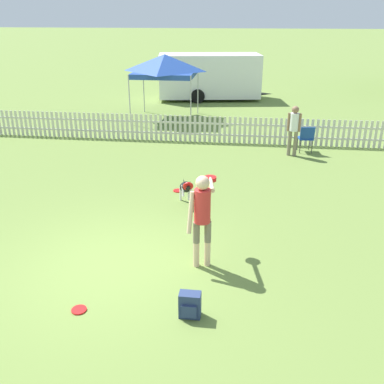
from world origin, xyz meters
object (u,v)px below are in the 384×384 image
Objects in this scene: handler_person at (203,210)px; leaping_dog at (186,187)px; backpack_on_grass at (190,305)px; folding_chair_blue_left at (306,137)px; frisbee_midfield at (178,191)px; frisbee_near_dog at (79,310)px; spectator_standing at (294,126)px; canopy_tent_main at (165,65)px; equipment_trailer at (209,76)px; frisbee_near_handler at (206,193)px.

handler_person reaches higher than leaping_dog.
backpack_on_grass is at bearing -105.31° from handler_person.
leaping_dog is 5.59m from folding_chair_blue_left.
frisbee_midfield is 5.18m from folding_chair_blue_left.
folding_chair_blue_left is at bearing 63.20° from frisbee_near_dog.
frisbee_near_dog is 9.10m from spectator_standing.
frisbee_midfield is (0.76, 4.84, 0.00)m from frisbee_near_dog.
backpack_on_grass is at bearing 2.93° from frisbee_near_dog.
frisbee_midfield is 8.26m from canopy_tent_main.
folding_chair_blue_left is 0.55× the size of spectator_standing.
frisbee_midfield is at bearing -82.59° from leaping_dog.
equipment_trailer reaches higher than frisbee_midfield.
equipment_trailer is (-1.27, 17.18, 0.99)m from backpack_on_grass.
leaping_dog reaches higher than frisbee_midfield.
frisbee_near_dog is (-1.09, -4.00, -0.45)m from leaping_dog.
frisbee_near_handler is 4.26m from spectator_standing.
frisbee_near_dog is at bearing -107.29° from frisbee_near_handler.
canopy_tent_main is at bearing -90.67° from leaping_dog.
equipment_trailer is at bearing 91.53° from frisbee_midfield.
frisbee_near_handler is 0.09× the size of canopy_tent_main.
folding_chair_blue_left is (3.23, 4.56, 0.06)m from leaping_dog.
spectator_standing is 9.72m from equipment_trailer.
frisbee_midfield is (-0.33, 0.84, -0.45)m from leaping_dog.
frisbee_near_dog is at bearing 60.60° from leaping_dog.
frisbee_near_dog is 0.27× the size of folding_chair_blue_left.
frisbee_near_dog is 0.09× the size of canopy_tent_main.
handler_person is 1.10× the size of spectator_standing.
spectator_standing reaches higher than frisbee_near_dog.
equipment_trailer is (-3.44, 9.09, 0.25)m from spectator_standing.
handler_person is at bearing -73.73° from frisbee_midfield.
leaping_dog reaches higher than frisbee_near_dog.
frisbee_near_dog is 0.15× the size of spectator_standing.
equipment_trailer is at bearing 88.60° from frisbee_near_dog.
frisbee_near_handler is 0.73m from frisbee_midfield.
frisbee_near_dog is 12.84m from canopy_tent_main.
canopy_tent_main reaches higher than spectator_standing.
handler_person is 2.54m from frisbee_near_dog.
backpack_on_grass is at bearing -87.46° from frisbee_near_handler.
handler_person reaches higher than spectator_standing.
leaping_dog is 1.27× the size of folding_chair_blue_left.
canopy_tent_main reaches higher than frisbee_near_handler.
frisbee_near_handler is at bearing 80.01° from handler_person.
canopy_tent_main is 0.44× the size of equipment_trailer.
leaping_dog is 5.04m from spectator_standing.
spectator_standing is (2.14, 6.65, -0.14)m from handler_person.
frisbee_midfield is 4.66m from spectator_standing.
frisbee_near_handler is at bearing 63.93° from spectator_standing.
backpack_on_grass is at bearing -95.01° from equipment_trailer.
equipment_trailer is at bearing 94.85° from frisbee_near_handler.
frisbee_near_dog is 17.32m from equipment_trailer.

